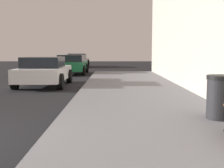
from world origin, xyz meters
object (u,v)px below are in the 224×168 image
car_white (43,71)px  car_green (70,64)px  trash_bin (220,97)px  car_silver (76,60)px

car_white → car_green: size_ratio=0.98×
trash_bin → car_silver: size_ratio=0.20×
car_white → car_green: bearing=87.5°
trash_bin → car_white: bearing=126.1°
trash_bin → car_white: car_white is taller
trash_bin → car_silver: 23.41m
trash_bin → car_green: bearing=109.3°
car_silver → trash_bin: bearing=-76.4°
car_green → car_silver: bearing=93.9°
car_white → car_silver: (-0.31, 15.65, 0.00)m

